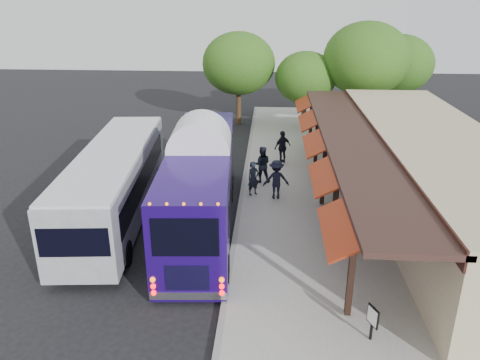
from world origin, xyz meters
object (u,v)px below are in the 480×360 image
(city_bus, at_px, (116,180))
(ped_b, at_px, (262,164))
(ped_c, at_px, (283,147))
(sign_board, at_px, (373,318))
(ped_d, at_px, (276,179))
(coach_bus, at_px, (201,180))
(ped_a, at_px, (253,179))

(city_bus, bearing_deg, ped_b, 29.25)
(ped_c, bearing_deg, sign_board, 61.71)
(ped_b, bearing_deg, ped_c, -112.34)
(city_bus, bearing_deg, ped_c, 39.71)
(ped_d, bearing_deg, coach_bus, 33.00)
(coach_bus, relative_size, city_bus, 1.00)
(ped_b, relative_size, ped_c, 1.00)
(ped_a, distance_m, ped_d, 1.14)
(ped_b, height_order, ped_d, ped_b)
(city_bus, height_order, ped_d, city_bus)
(ped_c, distance_m, sign_board, 14.87)
(ped_d, distance_m, sign_board, 10.00)
(coach_bus, height_order, city_bus, coach_bus)
(coach_bus, height_order, ped_d, coach_bus)
(ped_b, bearing_deg, sign_board, 103.68)
(ped_c, bearing_deg, city_bus, 7.94)
(sign_board, bearing_deg, coach_bus, 105.42)
(ped_b, bearing_deg, ped_d, 107.36)
(ped_a, xyz_separation_m, ped_d, (1.08, -0.33, 0.11))
(sign_board, bearing_deg, ped_d, 81.45)
(ped_b, bearing_deg, coach_bus, 60.37)
(coach_bus, xyz_separation_m, sign_board, (5.72, -7.07, -1.12))
(ped_d, bearing_deg, sign_board, 98.51)
(city_bus, relative_size, ped_c, 6.23)
(coach_bus, relative_size, ped_a, 7.12)
(city_bus, distance_m, ped_d, 7.26)
(ped_d, height_order, sign_board, ped_d)
(city_bus, bearing_deg, ped_a, 18.20)
(city_bus, bearing_deg, sign_board, -43.34)
(ped_b, relative_size, sign_board, 1.76)
(ped_c, height_order, sign_board, ped_c)
(city_bus, distance_m, ped_a, 6.37)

